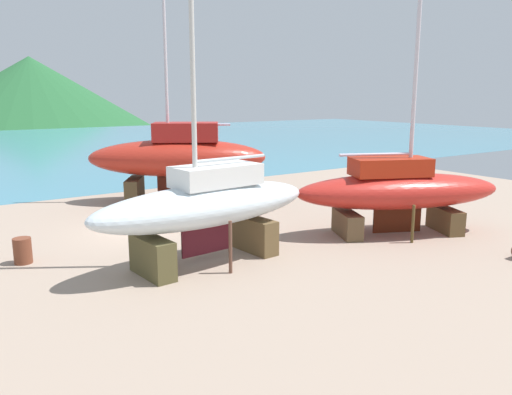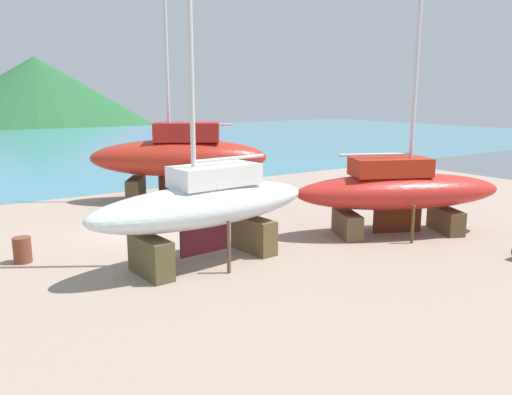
{
  "view_description": "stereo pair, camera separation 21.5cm",
  "coord_description": "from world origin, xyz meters",
  "px_view_note": "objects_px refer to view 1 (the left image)",
  "views": [
    {
      "loc": [
        -7.75,
        -20.59,
        5.83
      ],
      "look_at": [
        4.64,
        -2.43,
        1.37
      ],
      "focal_mm": 35.64,
      "sensor_mm": 36.0,
      "label": 1
    },
    {
      "loc": [
        -7.57,
        -20.71,
        5.83
      ],
      "look_at": [
        4.64,
        -2.43,
        1.37
      ],
      "focal_mm": 35.64,
      "sensor_mm": 36.0,
      "label": 2
    }
  ],
  "objects_px": {
    "sailboat_far_slipway": "(178,157)",
    "worker": "(158,210)",
    "barrel_by_slipway": "(23,251)",
    "barrel_blue_faded": "(371,194)",
    "sailboat_large_starboard": "(398,190)",
    "sailboat_mid_port": "(207,205)",
    "barrel_tipped_center": "(380,187)"
  },
  "relations": [
    {
      "from": "sailboat_far_slipway",
      "to": "sailboat_mid_port",
      "type": "distance_m",
      "value": 10.92
    },
    {
      "from": "sailboat_mid_port",
      "to": "barrel_tipped_center",
      "type": "xyz_separation_m",
      "value": [
        15.25,
        5.85,
        -1.82
      ]
    },
    {
      "from": "sailboat_large_starboard",
      "to": "worker",
      "type": "xyz_separation_m",
      "value": [
        -8.05,
        6.5,
        -1.02
      ]
    },
    {
      "from": "sailboat_far_slipway",
      "to": "sailboat_large_starboard",
      "type": "distance_m",
      "value": 12.3
    },
    {
      "from": "sailboat_large_starboard",
      "to": "worker",
      "type": "height_order",
      "value": "sailboat_large_starboard"
    },
    {
      "from": "sailboat_mid_port",
      "to": "worker",
      "type": "relative_size",
      "value": 8.43
    },
    {
      "from": "sailboat_far_slipway",
      "to": "barrel_by_slipway",
      "type": "relative_size",
      "value": 16.61
    },
    {
      "from": "sailboat_large_starboard",
      "to": "sailboat_mid_port",
      "type": "relative_size",
      "value": 0.89
    },
    {
      "from": "sailboat_large_starboard",
      "to": "worker",
      "type": "relative_size",
      "value": 7.47
    },
    {
      "from": "sailboat_mid_port",
      "to": "barrel_by_slipway",
      "type": "xyz_separation_m",
      "value": [
        -5.43,
        3.6,
        -1.62
      ]
    },
    {
      "from": "barrel_blue_faded",
      "to": "sailboat_large_starboard",
      "type": "bearing_deg",
      "value": -128.67
    },
    {
      "from": "sailboat_far_slipway",
      "to": "worker",
      "type": "distance_m",
      "value": 6.15
    },
    {
      "from": "sailboat_far_slipway",
      "to": "sailboat_large_starboard",
      "type": "xyz_separation_m",
      "value": [
        4.66,
        -11.36,
        -0.59
      ]
    },
    {
      "from": "barrel_by_slipway",
      "to": "barrel_blue_faded",
      "type": "bearing_deg",
      "value": 3.17
    },
    {
      "from": "worker",
      "to": "barrel_blue_faded",
      "type": "distance_m",
      "value": 12.71
    },
    {
      "from": "sailboat_far_slipway",
      "to": "worker",
      "type": "relative_size",
      "value": 9.2
    },
    {
      "from": "sailboat_large_starboard",
      "to": "barrel_by_slipway",
      "type": "relative_size",
      "value": 13.48
    },
    {
      "from": "sailboat_far_slipway",
      "to": "barrel_tipped_center",
      "type": "height_order",
      "value": "sailboat_far_slipway"
    },
    {
      "from": "sailboat_large_starboard",
      "to": "sailboat_mid_port",
      "type": "bearing_deg",
      "value": -163.14
    },
    {
      "from": "sailboat_mid_port",
      "to": "barrel_by_slipway",
      "type": "height_order",
      "value": "sailboat_mid_port"
    },
    {
      "from": "sailboat_large_starboard",
      "to": "barrel_blue_faded",
      "type": "relative_size",
      "value": 13.09
    },
    {
      "from": "sailboat_far_slipway",
      "to": "sailboat_mid_port",
      "type": "relative_size",
      "value": 1.09
    },
    {
      "from": "worker",
      "to": "barrel_tipped_center",
      "type": "distance_m",
      "value": 14.82
    },
    {
      "from": "sailboat_large_starboard",
      "to": "sailboat_mid_port",
      "type": "height_order",
      "value": "sailboat_mid_port"
    },
    {
      "from": "sailboat_mid_port",
      "to": "worker",
      "type": "distance_m",
      "value": 5.5
    },
    {
      "from": "worker",
      "to": "barrel_by_slipway",
      "type": "distance_m",
      "value": 6.15
    },
    {
      "from": "sailboat_large_starboard",
      "to": "barrel_by_slipway",
      "type": "bearing_deg",
      "value": -174.25
    },
    {
      "from": "barrel_by_slipway",
      "to": "barrel_tipped_center",
      "type": "height_order",
      "value": "barrel_by_slipway"
    },
    {
      "from": "barrel_by_slipway",
      "to": "barrel_tipped_center",
      "type": "xyz_separation_m",
      "value": [
        20.68,
        2.25,
        -0.2
      ]
    },
    {
      "from": "worker",
      "to": "barrel_by_slipway",
      "type": "relative_size",
      "value": 1.81
    },
    {
      "from": "barrel_blue_faded",
      "to": "barrel_by_slipway",
      "type": "distance_m",
      "value": 18.59
    },
    {
      "from": "sailboat_far_slipway",
      "to": "barrel_blue_faded",
      "type": "bearing_deg",
      "value": 179.84
    }
  ]
}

